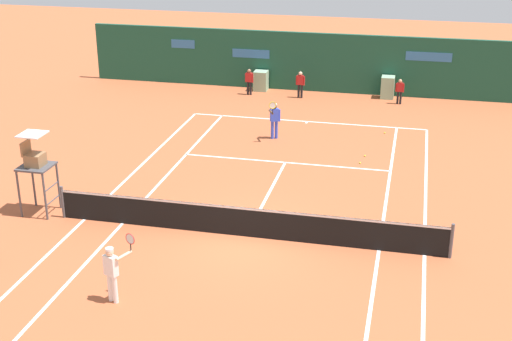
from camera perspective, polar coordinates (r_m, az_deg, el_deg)
name	(u,v)px	position (r m, az deg, el deg)	size (l,w,h in m)	color
ground_plane	(250,228)	(22.13, -0.47, -4.63)	(80.00, 80.00, 0.01)	#B25633
tennis_net	(246,221)	(21.40, -0.83, -4.08)	(12.10, 0.10, 1.07)	#4C4C51
sponsor_back_wall	(324,64)	(36.93, 5.49, 8.53)	(25.00, 1.02, 3.02)	#194C38
umpire_chair	(35,162)	(23.56, -17.29, 0.63)	(1.00, 1.00, 2.70)	#47474C
player_on_baseline	(274,118)	(29.68, 1.49, 4.27)	(0.46, 0.80, 1.77)	blue
player_near_side	(112,269)	(18.34, -11.48, -7.75)	(0.78, 0.63, 1.78)	white
ball_kid_left_post	(400,90)	(35.41, 11.46, 6.37)	(0.41, 0.17, 1.24)	black
ball_kid_right_post	(300,83)	(35.82, 3.58, 7.04)	(0.45, 0.19, 1.35)	black
ball_kid_centre_post	(249,80)	(36.33, -0.55, 7.28)	(0.44, 0.21, 1.33)	black
tennis_ball_near_service_line	(385,133)	(31.08, 10.29, 3.00)	(0.07, 0.07, 0.07)	#CCE033
tennis_ball_by_sideline	(365,156)	(28.26, 8.73, 1.18)	(0.07, 0.07, 0.07)	#CCE033
tennis_ball_mid_court	(360,163)	(27.48, 8.35, 0.61)	(0.07, 0.07, 0.07)	#CCE033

